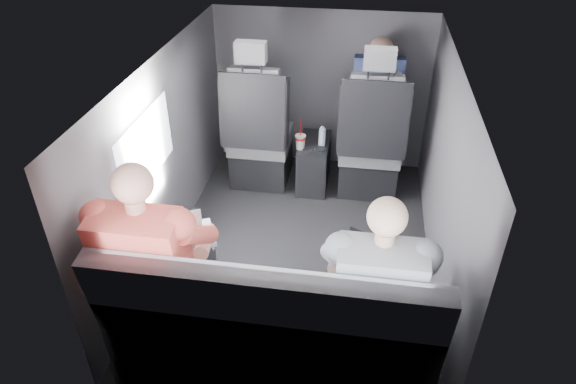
% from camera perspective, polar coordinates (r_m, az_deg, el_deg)
% --- Properties ---
extents(floor, '(2.60, 2.60, 0.00)m').
position_cam_1_polar(floor, '(3.68, 1.26, -6.33)').
color(floor, black).
rests_on(floor, ground).
extents(ceiling, '(2.60, 2.60, 0.00)m').
position_cam_1_polar(ceiling, '(3.00, 1.58, 13.90)').
color(ceiling, '#B2B2AD').
rests_on(ceiling, panel_back).
extents(panel_left, '(0.02, 2.60, 1.35)m').
position_cam_1_polar(panel_left, '(3.50, -13.38, 3.83)').
color(panel_left, '#56565B').
rests_on(panel_left, floor).
extents(panel_right, '(0.02, 2.60, 1.35)m').
position_cam_1_polar(panel_right, '(3.32, 17.01, 1.41)').
color(panel_right, '#56565B').
rests_on(panel_right, floor).
extents(panel_front, '(1.80, 0.02, 1.35)m').
position_cam_1_polar(panel_front, '(4.45, 3.68, 11.20)').
color(panel_front, '#56565B').
rests_on(panel_front, floor).
extents(panel_back, '(1.80, 0.02, 1.35)m').
position_cam_1_polar(panel_back, '(2.28, -3.10, -13.91)').
color(panel_back, '#56565B').
rests_on(panel_back, floor).
extents(side_window, '(0.02, 0.75, 0.42)m').
position_cam_1_polar(side_window, '(3.15, -15.43, 4.68)').
color(side_window, white).
rests_on(side_window, panel_left).
extents(seatbelt, '(0.35, 0.11, 0.59)m').
position_cam_1_polar(seatbelt, '(3.81, 9.61, 8.88)').
color(seatbelt, black).
rests_on(seatbelt, front_seat_right).
extents(front_seat_left, '(0.52, 0.58, 1.26)m').
position_cam_1_polar(front_seat_left, '(4.21, -3.21, 5.76)').
color(front_seat_left, black).
rests_on(front_seat_left, floor).
extents(front_seat_right, '(0.52, 0.58, 1.26)m').
position_cam_1_polar(front_seat_right, '(4.14, 9.13, 4.81)').
color(front_seat_right, black).
rests_on(front_seat_right, floor).
extents(center_console, '(0.24, 0.48, 0.41)m').
position_cam_1_polar(center_console, '(4.28, 2.89, 3.21)').
color(center_console, black).
rests_on(center_console, floor).
extents(rear_bench, '(1.60, 0.57, 0.92)m').
position_cam_1_polar(rear_bench, '(2.71, -1.82, -15.53)').
color(rear_bench, slate).
rests_on(rear_bench, floor).
extents(soda_cup, '(0.08, 0.08, 0.26)m').
position_cam_1_polar(soda_cup, '(4.06, 1.39, 5.66)').
color(soda_cup, white).
rests_on(soda_cup, center_console).
extents(water_bottle, '(0.06, 0.06, 0.16)m').
position_cam_1_polar(water_bottle, '(4.11, 3.81, 6.15)').
color(water_bottle, '#AFD5ED').
rests_on(water_bottle, center_console).
extents(laptop_white, '(0.41, 0.44, 0.25)m').
position_cam_1_polar(laptop_white, '(2.83, -12.06, -4.89)').
color(laptop_white, silver).
rests_on(laptop_white, passenger_rear_left).
extents(laptop_black, '(0.45, 0.49, 0.26)m').
position_cam_1_polar(laptop_black, '(2.63, 9.78, -7.85)').
color(laptop_black, black).
rests_on(laptop_black, passenger_rear_right).
extents(passenger_rear_left, '(0.53, 0.64, 1.26)m').
position_cam_1_polar(passenger_rear_left, '(2.69, -14.26, -7.38)').
color(passenger_rear_left, '#343439').
rests_on(passenger_rear_left, rear_bench).
extents(passenger_rear_right, '(0.48, 0.61, 1.20)m').
position_cam_1_polar(passenger_rear_right, '(2.53, 9.78, -10.40)').
color(passenger_rear_right, navy).
rests_on(passenger_rear_right, rear_bench).
extents(passenger_front_right, '(0.39, 0.39, 0.78)m').
position_cam_1_polar(passenger_front_right, '(4.22, 9.81, 10.59)').
color(passenger_front_right, navy).
rests_on(passenger_front_right, front_seat_right).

